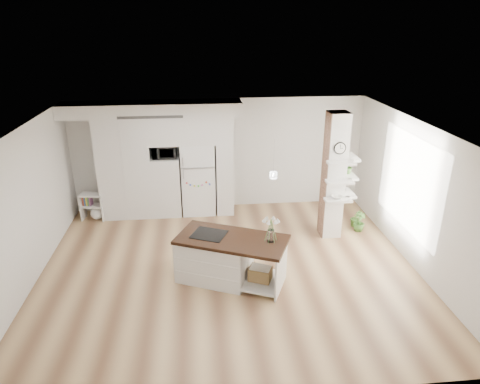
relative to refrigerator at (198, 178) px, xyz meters
The scene contains 14 objects.
floor 2.87m from the refrigerator, 78.93° to the right, with size 7.00×6.00×0.01m, color tan.
room 2.90m from the refrigerator, 78.93° to the right, with size 7.04×6.04×2.72m.
cabinet_wall 1.12m from the refrigerator, behind, with size 4.00×0.71×2.70m.
refrigerator is the anchor object (origin of this frame).
column 3.33m from the refrigerator, 28.14° to the right, with size 0.69×0.90×2.70m.
window 4.70m from the refrigerator, 30.76° to the right, with size 2.40×2.40×0.00m, color white.
pendant_light 3.59m from the refrigerator, 48.71° to the right, with size 0.12×0.12×0.10m, color white.
kitchen_island 3.03m from the refrigerator, 83.16° to the right, with size 2.11×1.60×1.43m.
bookshelf 2.53m from the refrigerator, behind, with size 0.58×0.39×0.64m.
floor_plant_a 3.77m from the refrigerator, 18.29° to the right, with size 0.23×0.19×0.42m, color #477C31.
floor_plant_b 3.85m from the refrigerator, 21.66° to the right, with size 0.25×0.25×0.44m, color #477C31.
microwave 1.02m from the refrigerator, behind, with size 0.54×0.37×0.30m, color #2D2D2D.
shelf_plant 3.51m from the refrigerator, 23.68° to the right, with size 0.27×0.23×0.30m, color #477C31.
decor_bowl 3.34m from the refrigerator, 32.27° to the right, with size 0.22×0.22×0.05m, color white.
Camera 1 is at (-0.49, -6.95, 4.39)m, focal length 32.00 mm.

